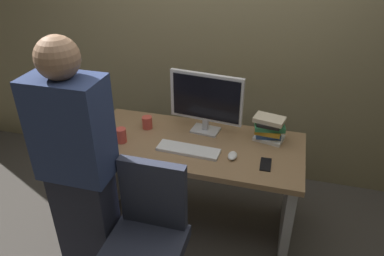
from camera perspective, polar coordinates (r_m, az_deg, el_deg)
The scene contains 12 objects.
ground_plane at distance 3.05m, azimuth 0.26°, elevation -13.88°, with size 9.00×9.00×0.00m, color #4C4742.
wall_back at distance 3.07m, azimuth 4.58°, elevation 18.34°, with size 6.40×0.10×3.00m, color #8C7F5B.
desk at distance 2.72m, azimuth 0.28°, elevation -6.17°, with size 1.53×0.70×0.72m.
office_chair at distance 2.29m, azimuth -6.86°, elevation -17.76°, with size 0.52×0.52×0.94m.
person_at_desk at distance 2.20m, azimuth -17.05°, elevation -6.89°, with size 0.40×0.24×1.64m.
monitor at distance 2.63m, azimuth 2.19°, elevation 4.35°, with size 0.54×0.16×0.46m.
keyboard at distance 2.51m, azimuth -0.57°, elevation -3.40°, with size 0.43×0.13×0.02m, color white.
mouse at distance 2.45m, azimuth 6.29°, elevation -4.29°, with size 0.06×0.10×0.03m, color white.
cup_near_keyboard at distance 2.64m, azimuth -10.91°, elevation -1.13°, with size 0.07×0.07×0.10m, color #D84C3F.
cup_by_monitor at distance 2.79m, azimuth -6.96°, elevation 0.86°, with size 0.08×0.08×0.09m, color #D84C3F.
book_stack at distance 2.65m, azimuth 11.85°, elevation -0.05°, with size 0.24×0.19×0.18m.
cell_phone at distance 2.43m, azimuth 11.34°, elevation -5.55°, with size 0.07×0.14×0.01m, color black.
Camera 1 is at (0.57, -2.13, 2.11)m, focal length 34.41 mm.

